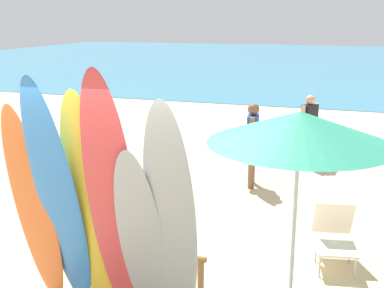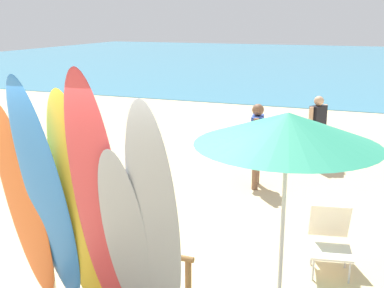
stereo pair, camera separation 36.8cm
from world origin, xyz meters
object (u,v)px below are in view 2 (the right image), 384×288
at_px(surfboard_orange_0, 25,207).
at_px(surfboard_grey_4, 126,240).
at_px(beachgoer_by_water, 257,140).
at_px(beachgoer_photographing, 317,126).
at_px(surfboard_rack, 115,257).
at_px(surfboard_red_3, 99,203).
at_px(surfboard_blue_1, 47,200).
at_px(surfboard_yellow_2, 77,206).
at_px(surfboard_grey_5, 154,224).
at_px(beach_chair_red, 330,236).
at_px(beach_umbrella, 288,129).

bearing_deg(surfboard_orange_0, surfboard_grey_4, 5.54).
xyz_separation_m(surfboard_grey_4, beachgoer_by_water, (0.18, 4.68, -0.08)).
bearing_deg(beachgoer_photographing, surfboard_rack, 15.26).
bearing_deg(surfboard_red_3, surfboard_blue_1, -179.68).
bearing_deg(beachgoer_by_water, surfboard_yellow_2, -17.43).
bearing_deg(surfboard_rack, surfboard_yellow_2, -107.61).
bearing_deg(surfboard_yellow_2, surfboard_red_3, -19.95).
relative_size(surfboard_grey_5, beach_chair_red, 3.06).
bearing_deg(surfboard_yellow_2, beach_chair_red, 35.75).
distance_m(beachgoer_photographing, beach_umbrella, 5.76).
relative_size(beachgoer_by_water, beach_chair_red, 1.93).
bearing_deg(surfboard_red_3, surfboard_grey_5, -2.78).
bearing_deg(surfboard_grey_5, surfboard_blue_1, 178.79).
xyz_separation_m(surfboard_red_3, surfboard_grey_5, (0.59, -0.00, -0.12)).
relative_size(surfboard_blue_1, surfboard_red_3, 0.98).
relative_size(surfboard_rack, surfboard_yellow_2, 0.75).
relative_size(surfboard_grey_4, beach_umbrella, 0.92).
relative_size(surfboard_blue_1, beachgoer_by_water, 1.71).
distance_m(surfboard_orange_0, surfboard_blue_1, 0.37).
bearing_deg(surfboard_grey_5, surfboard_yellow_2, 172.01).
bearing_deg(surfboard_grey_5, surfboard_orange_0, 176.49).
relative_size(surfboard_orange_0, surfboard_blue_1, 0.88).
distance_m(surfboard_red_3, beach_chair_red, 3.04).
distance_m(surfboard_red_3, beachgoer_photographing, 6.68).
bearing_deg(surfboard_rack, surfboard_blue_1, -126.66).
height_order(surfboard_yellow_2, surfboard_grey_5, surfboard_yellow_2).
height_order(surfboard_rack, surfboard_blue_1, surfboard_blue_1).
height_order(surfboard_red_3, beachgoer_by_water, surfboard_red_3).
bearing_deg(surfboard_grey_4, surfboard_yellow_2, 177.06).
relative_size(beachgoer_photographing, beachgoer_by_water, 0.95).
bearing_deg(beach_chair_red, surfboard_grey_4, -141.42).
xyz_separation_m(surfboard_rack, surfboard_blue_1, (-0.42, -0.56, 0.83)).
bearing_deg(surfboard_grey_5, surfboard_rack, 142.42).
bearing_deg(surfboard_grey_4, surfboard_orange_0, -177.25).
xyz_separation_m(surfboard_blue_1, surfboard_grey_4, (0.85, 0.06, -0.32)).
bearing_deg(beach_chair_red, surfboard_orange_0, -155.95).
relative_size(surfboard_blue_1, surfboard_grey_5, 1.08).
bearing_deg(surfboard_orange_0, surfboard_yellow_2, 10.92).
bearing_deg(surfboard_orange_0, surfboard_rack, 39.32).
distance_m(surfboard_blue_1, surfboard_red_3, 0.58).
relative_size(surfboard_orange_0, beachgoer_by_water, 1.50).
xyz_separation_m(surfboard_blue_1, surfboard_grey_5, (1.18, 0.02, -0.08)).
distance_m(surfboard_orange_0, surfboard_red_3, 0.94).
bearing_deg(beach_chair_red, surfboard_blue_1, -151.90).
xyz_separation_m(surfboard_rack, surfboard_grey_4, (0.44, -0.50, 0.51)).
bearing_deg(surfboard_blue_1, surfboard_grey_4, 3.89).
distance_m(surfboard_grey_4, beach_chair_red, 2.75).
distance_m(surfboard_red_3, beachgoer_by_water, 4.75).
height_order(surfboard_orange_0, beachgoer_by_water, surfboard_orange_0).
xyz_separation_m(surfboard_red_3, beach_umbrella, (1.63, 0.90, 0.68)).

